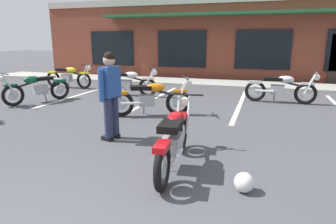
{
  "coord_description": "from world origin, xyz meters",
  "views": [
    {
      "loc": [
        2.0,
        -1.35,
        1.88
      ],
      "look_at": [
        0.32,
        3.88,
        0.55
      ],
      "focal_mm": 31.94,
      "sensor_mm": 36.0,
      "label": 1
    }
  ],
  "objects_px": {
    "motorcycle_orange_scrambler": "(69,76)",
    "helmet_on_pavement": "(244,182)",
    "motorcycle_cream_vintage": "(151,98)",
    "motorcycle_silver_naked": "(128,82)",
    "person_in_shorts_foreground": "(110,91)",
    "motorcycle_blue_standard": "(37,88)",
    "motorcycle_foreground_classic": "(174,138)",
    "motorcycle_red_sportbike": "(281,88)"
  },
  "relations": [
    {
      "from": "motorcycle_orange_scrambler",
      "to": "helmet_on_pavement",
      "type": "distance_m",
      "value": 9.73
    },
    {
      "from": "motorcycle_cream_vintage",
      "to": "helmet_on_pavement",
      "type": "distance_m",
      "value": 4.17
    },
    {
      "from": "motorcycle_silver_naked",
      "to": "person_in_shorts_foreground",
      "type": "height_order",
      "value": "person_in_shorts_foreground"
    },
    {
      "from": "motorcycle_orange_scrambler",
      "to": "motorcycle_blue_standard",
      "type": "bearing_deg",
      "value": -73.08
    },
    {
      "from": "motorcycle_foreground_classic",
      "to": "motorcycle_cream_vintage",
      "type": "xyz_separation_m",
      "value": [
        -1.47,
        2.83,
        0.0
      ]
    },
    {
      "from": "motorcycle_foreground_classic",
      "to": "motorcycle_orange_scrambler",
      "type": "bearing_deg",
      "value": 135.83
    },
    {
      "from": "motorcycle_orange_scrambler",
      "to": "person_in_shorts_foreground",
      "type": "xyz_separation_m",
      "value": [
        4.68,
        -5.15,
        0.49
      ]
    },
    {
      "from": "motorcycle_silver_naked",
      "to": "person_in_shorts_foreground",
      "type": "relative_size",
      "value": 1.26
    },
    {
      "from": "motorcycle_cream_vintage",
      "to": "person_in_shorts_foreground",
      "type": "height_order",
      "value": "person_in_shorts_foreground"
    },
    {
      "from": "person_in_shorts_foreground",
      "to": "helmet_on_pavement",
      "type": "xyz_separation_m",
      "value": [
        2.57,
        -1.33,
        -0.82
      ]
    },
    {
      "from": "motorcycle_blue_standard",
      "to": "person_in_shorts_foreground",
      "type": "distance_m",
      "value": 4.57
    },
    {
      "from": "motorcycle_foreground_classic",
      "to": "motorcycle_cream_vintage",
      "type": "height_order",
      "value": "same"
    },
    {
      "from": "motorcycle_red_sportbike",
      "to": "helmet_on_pavement",
      "type": "height_order",
      "value": "motorcycle_red_sportbike"
    },
    {
      "from": "motorcycle_silver_naked",
      "to": "motorcycle_cream_vintage",
      "type": "relative_size",
      "value": 1.07
    },
    {
      "from": "motorcycle_foreground_classic",
      "to": "motorcycle_cream_vintage",
      "type": "distance_m",
      "value": 3.19
    },
    {
      "from": "motorcycle_red_sportbike",
      "to": "person_in_shorts_foreground",
      "type": "distance_m",
      "value": 5.7
    },
    {
      "from": "motorcycle_blue_standard",
      "to": "helmet_on_pavement",
      "type": "relative_size",
      "value": 7.56
    },
    {
      "from": "motorcycle_silver_naked",
      "to": "helmet_on_pavement",
      "type": "height_order",
      "value": "motorcycle_silver_naked"
    },
    {
      "from": "motorcycle_silver_naked",
      "to": "motorcycle_orange_scrambler",
      "type": "distance_m",
      "value": 3.09
    },
    {
      "from": "helmet_on_pavement",
      "to": "motorcycle_orange_scrambler",
      "type": "bearing_deg",
      "value": 138.24
    },
    {
      "from": "motorcycle_foreground_classic",
      "to": "person_in_shorts_foreground",
      "type": "height_order",
      "value": "person_in_shorts_foreground"
    },
    {
      "from": "motorcycle_foreground_classic",
      "to": "motorcycle_orange_scrambler",
      "type": "relative_size",
      "value": 1.0
    },
    {
      "from": "motorcycle_foreground_classic",
      "to": "motorcycle_blue_standard",
      "type": "bearing_deg",
      "value": 148.55
    },
    {
      "from": "motorcycle_red_sportbike",
      "to": "motorcycle_cream_vintage",
      "type": "bearing_deg",
      "value": -139.62
    },
    {
      "from": "motorcycle_foreground_classic",
      "to": "motorcycle_blue_standard",
      "type": "distance_m",
      "value": 6.28
    },
    {
      "from": "motorcycle_red_sportbike",
      "to": "motorcycle_silver_naked",
      "type": "relative_size",
      "value": 1.0
    },
    {
      "from": "motorcycle_foreground_classic",
      "to": "motorcycle_silver_naked",
      "type": "relative_size",
      "value": 1.0
    },
    {
      "from": "motorcycle_foreground_classic",
      "to": "helmet_on_pavement",
      "type": "distance_m",
      "value": 1.21
    },
    {
      "from": "motorcycle_foreground_classic",
      "to": "motorcycle_orange_scrambler",
      "type": "height_order",
      "value": "same"
    },
    {
      "from": "helmet_on_pavement",
      "to": "motorcycle_cream_vintage",
      "type": "bearing_deg",
      "value": 127.5
    },
    {
      "from": "motorcycle_silver_naked",
      "to": "motorcycle_cream_vintage",
      "type": "bearing_deg",
      "value": -53.68
    },
    {
      "from": "motorcycle_silver_naked",
      "to": "person_in_shorts_foreground",
      "type": "bearing_deg",
      "value": -68.61
    },
    {
      "from": "motorcycle_orange_scrambler",
      "to": "motorcycle_cream_vintage",
      "type": "xyz_separation_m",
      "value": [
        4.72,
        -3.18,
        0.0
      ]
    },
    {
      "from": "motorcycle_blue_standard",
      "to": "motorcycle_orange_scrambler",
      "type": "height_order",
      "value": "same"
    },
    {
      "from": "motorcycle_red_sportbike",
      "to": "motorcycle_foreground_classic",
      "type": "bearing_deg",
      "value": -107.2
    },
    {
      "from": "motorcycle_blue_standard",
      "to": "motorcycle_orange_scrambler",
      "type": "xyz_separation_m",
      "value": [
        -0.83,
        2.74,
        0.0
      ]
    },
    {
      "from": "motorcycle_blue_standard",
      "to": "motorcycle_silver_naked",
      "type": "bearing_deg",
      "value": 41.81
    },
    {
      "from": "motorcycle_foreground_classic",
      "to": "motorcycle_cream_vintage",
      "type": "bearing_deg",
      "value": 117.35
    },
    {
      "from": "motorcycle_silver_naked",
      "to": "helmet_on_pavement",
      "type": "bearing_deg",
      "value": -52.98
    },
    {
      "from": "motorcycle_red_sportbike",
      "to": "motorcycle_orange_scrambler",
      "type": "distance_m",
      "value": 7.92
    },
    {
      "from": "motorcycle_red_sportbike",
      "to": "motorcycle_blue_standard",
      "type": "bearing_deg",
      "value": -162.25
    },
    {
      "from": "motorcycle_blue_standard",
      "to": "motorcycle_cream_vintage",
      "type": "height_order",
      "value": "same"
    }
  ]
}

